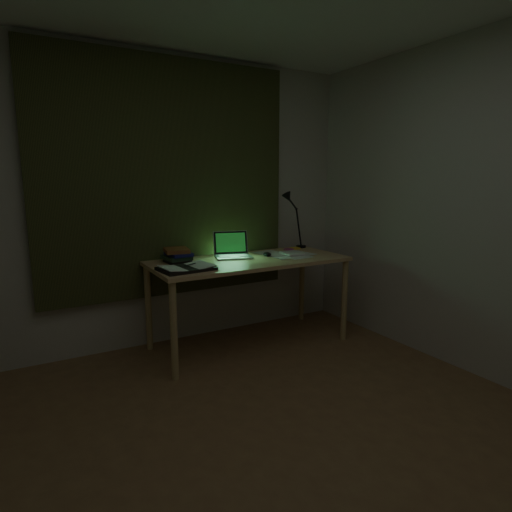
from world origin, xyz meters
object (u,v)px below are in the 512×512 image
(laptop, at_px, (233,245))
(desk_lamp, at_px, (301,221))
(desk, at_px, (249,302))
(loose_papers, at_px, (286,254))
(open_textbook, at_px, (186,268))
(book_stack, at_px, (178,255))

(laptop, bearing_deg, desk_lamp, 26.59)
(desk, relative_size, loose_papers, 4.47)
(open_textbook, bearing_deg, laptop, 21.03)
(book_stack, bearing_deg, loose_papers, -8.82)
(book_stack, height_order, desk_lamp, desk_lamp)
(desk, height_order, book_stack, book_stack)
(open_textbook, bearing_deg, loose_papers, 3.38)
(loose_papers, xyz_separation_m, desk_lamp, (0.37, 0.28, 0.26))
(laptop, bearing_deg, loose_papers, 2.43)
(laptop, height_order, book_stack, laptop)
(laptop, relative_size, desk_lamp, 0.65)
(desk, relative_size, desk_lamp, 3.16)
(open_textbook, relative_size, loose_papers, 1.05)
(desk, bearing_deg, laptop, 124.44)
(laptop, distance_m, open_textbook, 0.62)
(open_textbook, xyz_separation_m, desk_lamp, (1.39, 0.44, 0.25))
(laptop, relative_size, open_textbook, 0.88)
(desk, relative_size, book_stack, 7.48)
(desk, height_order, desk_lamp, desk_lamp)
(desk, bearing_deg, loose_papers, 2.45)
(desk, height_order, laptop, laptop)
(desk, relative_size, open_textbook, 4.27)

